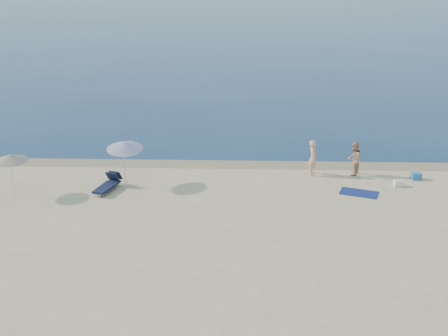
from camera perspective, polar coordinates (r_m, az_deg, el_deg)
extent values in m
cube|color=#0B2547|center=(110.96, 2.79, 14.58)|extent=(240.00, 160.00, 0.01)
cube|color=#847254|center=(31.73, 4.73, 0.37)|extent=(240.00, 1.60, 0.00)
imported|color=tan|center=(30.18, 9.03, 1.04)|extent=(0.57, 0.76, 1.90)
imported|color=tan|center=(30.58, 13.06, 0.92)|extent=(0.95, 1.07, 1.81)
cube|color=#101A50|center=(28.49, 13.55, -2.47)|extent=(2.05, 1.57, 0.03)
cube|color=silver|center=(29.82, 17.24, -1.50)|extent=(0.42, 0.37, 0.33)
cube|color=#1F66A9|center=(31.09, 18.93, -0.78)|extent=(0.54, 0.41, 0.36)
cylinder|color=silver|center=(28.64, -10.05, 0.06)|extent=(0.10, 0.33, 2.12)
cone|color=white|center=(28.57, -10.06, 2.23)|extent=(2.14, 2.17, 0.58)
sphere|color=silver|center=(28.52, -10.08, 2.58)|extent=(0.06, 0.06, 0.06)
cylinder|color=silver|center=(29.02, -20.71, -0.91)|extent=(0.07, 0.14, 1.94)
cone|color=beige|center=(28.79, -20.87, 0.97)|extent=(2.02, 2.03, 0.39)
sphere|color=silver|center=(28.74, -20.91, 1.29)|extent=(0.06, 0.06, 0.06)
cube|color=black|center=(28.54, -11.71, -1.81)|extent=(1.04, 1.72, 0.11)
cube|color=black|center=(29.08, -10.96, -0.70)|extent=(0.68, 0.55, 0.52)
cylinder|color=#A5A5AD|center=(28.47, -11.29, -2.09)|extent=(0.03, 0.03, 0.24)
cube|color=#121932|center=(28.40, -11.99, -1.94)|extent=(0.98, 1.70, 0.11)
cube|color=#121932|center=(28.95, -11.29, -0.82)|extent=(0.67, 0.53, 0.52)
cylinder|color=#A5A5AD|center=(28.34, -11.55, -2.22)|extent=(0.03, 0.03, 0.24)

